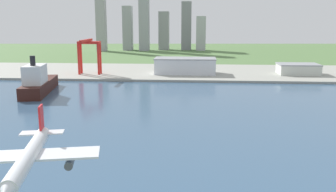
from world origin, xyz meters
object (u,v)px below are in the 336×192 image
object	(u,v)px
warehouse_main	(185,66)
warehouse_annex	(298,69)
airplane_landing	(29,156)
cargo_ship	(38,83)
port_crane_red	(89,49)

from	to	relation	value
warehouse_main	warehouse_annex	distance (m)	128.74
airplane_landing	warehouse_main	xyz separation A→B (m)	(24.71, 349.55, -22.34)
warehouse_main	warehouse_annex	bearing A→B (deg)	1.80
cargo_ship	warehouse_main	size ratio (longest dim) A/B	1.12
warehouse_main	warehouse_annex	size ratio (longest dim) A/B	1.54
port_crane_red	airplane_landing	bearing A→B (deg)	-76.00
cargo_ship	port_crane_red	size ratio (longest dim) A/B	1.85
airplane_landing	port_crane_red	world-z (taller)	port_crane_red
warehouse_annex	port_crane_red	bearing A→B (deg)	-175.62
cargo_ship	warehouse_main	bearing A→B (deg)	42.74
warehouse_main	cargo_ship	bearing A→B (deg)	-137.26
airplane_landing	warehouse_main	bearing A→B (deg)	85.96
airplane_landing	cargo_ship	world-z (taller)	airplane_landing
cargo_ship	port_crane_red	bearing A→B (deg)	80.68
warehouse_main	port_crane_red	bearing A→B (deg)	-172.58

